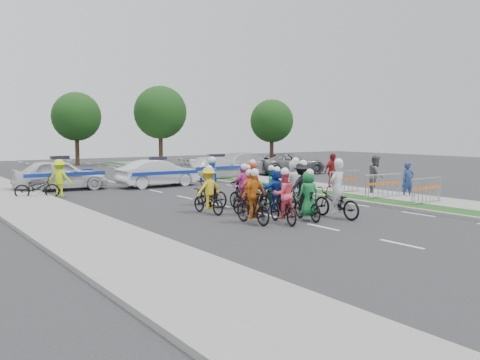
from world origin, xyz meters
TOP-DOWN VIEW (x-y plane):
  - ground at (0.00, 0.00)m, footprint 90.00×90.00m
  - curb_right at (5.10, 5.00)m, footprint 0.20×60.00m
  - grass_strip at (5.80, 5.00)m, footprint 1.20×60.00m
  - sidewalk_right at (7.60, 5.00)m, footprint 2.40×60.00m
  - sidewalk_left at (-6.50, 5.00)m, footprint 3.00×60.00m
  - rider_0 at (1.59, 1.05)m, footprint 0.82×2.05m
  - rider_1 at (0.44, 1.20)m, footprint 0.80×1.71m
  - rider_2 at (-0.59, 1.24)m, footprint 0.96×1.86m
  - rider_3 at (-1.44, 1.70)m, footprint 0.91×1.72m
  - rider_4 at (1.27, 2.51)m, footprint 1.12×1.95m
  - rider_5 at (0.49, 3.01)m, footprint 1.41×1.68m
  - rider_6 at (-0.69, 3.08)m, footprint 0.72×1.67m
  - rider_7 at (2.05, 3.84)m, footprint 0.83×1.87m
  - rider_8 at (1.05, 4.07)m, footprint 0.84×1.72m
  - rider_9 at (-0.00, 4.37)m, footprint 0.90×1.70m
  - rider_10 at (-1.53, 4.35)m, footprint 1.02×1.77m
  - rider_11 at (0.67, 5.11)m, footprint 1.36×1.62m
  - rider_12 at (-0.48, 5.91)m, footprint 0.88×2.00m
  - rider_13 at (1.61, 6.09)m, footprint 0.76×1.72m
  - police_car_0 at (-3.75, 15.12)m, footprint 4.77×2.32m
  - police_car_1 at (1.08, 13.95)m, footprint 4.43×1.75m
  - police_car_2 at (6.00, 15.87)m, footprint 4.86×2.03m
  - civilian_sedan at (9.06, 17.05)m, footprint 5.40×2.38m
  - civilian_suv at (12.30, 16.51)m, footprint 5.49×3.16m
  - spectator_0 at (8.03, 3.18)m, footprint 0.67×0.54m
  - spectator_1 at (7.71, 4.73)m, footprint 1.14×1.10m
  - spectator_2 at (7.57, 7.46)m, footprint 1.13×0.57m
  - marshal_hiviz at (-4.55, 12.36)m, footprint 1.26×1.13m
  - barrier_0 at (6.70, 1.22)m, footprint 2.03×0.63m
  - barrier_1 at (6.70, 3.42)m, footprint 2.05×0.76m
  - barrier_2 at (6.70, 5.72)m, footprint 2.01×0.56m
  - cone_0 at (4.87, 8.36)m, footprint 0.40×0.40m
  - cone_1 at (6.54, 12.53)m, footprint 0.40×0.40m
  - parked_bike at (-5.55, 12.33)m, footprint 1.99×1.17m
  - tree_1 at (9.00, 30.00)m, footprint 4.55×4.55m
  - tree_2 at (18.00, 26.00)m, footprint 3.85×3.85m
  - tree_4 at (3.00, 34.00)m, footprint 4.20×4.20m

SIDE VIEW (x-z plane):
  - ground at x=0.00m, z-range 0.00..0.00m
  - grass_strip at x=5.80m, z-range 0.00..0.11m
  - curb_right at x=5.10m, z-range 0.00..0.12m
  - sidewalk_right at x=7.60m, z-range 0.00..0.13m
  - sidewalk_left at x=-6.50m, z-range 0.00..0.13m
  - cone_0 at x=4.87m, z-range -0.01..0.69m
  - cone_1 at x=6.54m, z-range -0.01..0.69m
  - parked_bike at x=-5.55m, z-range 0.00..0.99m
  - rider_6 at x=-0.69m, z-range -0.28..1.38m
  - barrier_0 at x=6.70m, z-range 0.00..1.12m
  - barrier_1 at x=6.70m, z-range 0.00..1.12m
  - barrier_2 at x=6.70m, z-range 0.00..1.12m
  - rider_8 at x=1.05m, z-range -0.21..1.47m
  - rider_12 at x=-0.48m, z-range -0.34..1.64m
  - rider_2 at x=-0.59m, z-range -0.23..1.58m
  - rider_0 at x=1.59m, z-range -0.35..1.70m
  - rider_1 at x=0.44m, z-range -0.19..1.55m
  - rider_9 at x=0.00m, z-range -0.20..1.57m
  - rider_10 at x=-1.53m, z-range -0.19..1.56m
  - rider_3 at x=-1.44m, z-range -0.20..1.59m
  - rider_13 at x=1.61m, z-range -0.20..1.60m
  - police_car_2 at x=6.00m, z-range 0.00..1.40m
  - rider_11 at x=0.67m, z-range -0.12..1.54m
  - police_car_1 at x=1.08m, z-range 0.00..1.43m
  - civilian_suv at x=12.30m, z-range 0.00..1.44m
  - rider_5 at x=0.49m, z-range -0.13..1.58m
  - rider_4 at x=1.27m, z-range -0.22..1.73m
  - rider_7 at x=2.05m, z-range -0.22..1.74m
  - civilian_sedan at x=9.06m, z-range 0.00..1.54m
  - police_car_0 at x=-3.75m, z-range 0.00..1.57m
  - spectator_0 at x=8.03m, z-range 0.00..1.60m
  - marshal_hiviz at x=-4.55m, z-range 0.00..1.70m
  - spectator_2 at x=7.57m, z-range 0.00..1.85m
  - spectator_1 at x=7.71m, z-range 0.00..1.85m
  - tree_2 at x=18.00m, z-range 0.95..6.72m
  - tree_4 at x=3.00m, z-range 1.04..7.34m
  - tree_1 at x=9.00m, z-range 1.12..7.95m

